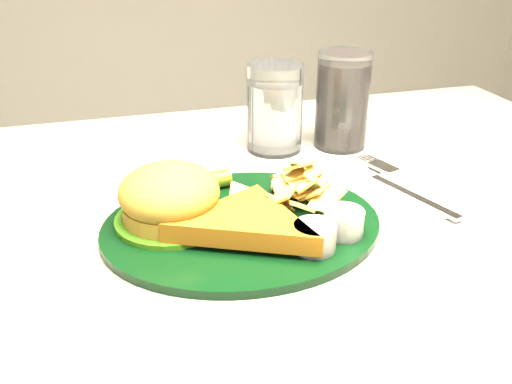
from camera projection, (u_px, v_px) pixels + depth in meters
dinner_plate at (242, 201)px, 0.65m from camera, size 0.33×0.28×0.07m
water_glass at (275, 108)px, 0.86m from camera, size 0.09×0.09×0.13m
cola_glass at (342, 100)px, 0.87m from camera, size 0.10×0.10×0.15m
fork_napkin at (409, 193)px, 0.74m from camera, size 0.19×0.22×0.01m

